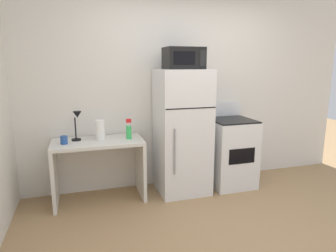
{
  "coord_description": "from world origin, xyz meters",
  "views": [
    {
      "loc": [
        -1.38,
        -2.14,
        1.64
      ],
      "look_at": [
        -0.4,
        1.1,
        0.93
      ],
      "focal_mm": 31.59,
      "sensor_mm": 36.0,
      "label": 1
    }
  ],
  "objects_px": {
    "coffee_mug": "(64,140)",
    "microwave": "(184,58)",
    "spray_bottle": "(129,131)",
    "refrigerator": "(182,132)",
    "desk_lamp": "(77,121)",
    "paper_towel_roll": "(100,130)",
    "oven_range": "(230,152)",
    "desk": "(99,159)"
  },
  "relations": [
    {
      "from": "desk_lamp",
      "to": "paper_towel_roll",
      "type": "distance_m",
      "value": 0.29
    },
    {
      "from": "paper_towel_roll",
      "to": "refrigerator",
      "type": "bearing_deg",
      "value": -3.49
    },
    {
      "from": "spray_bottle",
      "to": "paper_towel_roll",
      "type": "bearing_deg",
      "value": 170.49
    },
    {
      "from": "oven_range",
      "to": "paper_towel_roll",
      "type": "bearing_deg",
      "value": 178.02
    },
    {
      "from": "coffee_mug",
      "to": "oven_range",
      "type": "relative_size",
      "value": 0.09
    },
    {
      "from": "desk_lamp",
      "to": "paper_towel_roll",
      "type": "xyz_separation_m",
      "value": [
        0.26,
        -0.04,
        -0.12
      ]
    },
    {
      "from": "spray_bottle",
      "to": "coffee_mug",
      "type": "bearing_deg",
      "value": -178.33
    },
    {
      "from": "microwave",
      "to": "desk",
      "type": "bearing_deg",
      "value": 177.21
    },
    {
      "from": "spray_bottle",
      "to": "microwave",
      "type": "height_order",
      "value": "microwave"
    },
    {
      "from": "desk_lamp",
      "to": "spray_bottle",
      "type": "distance_m",
      "value": 0.62
    },
    {
      "from": "desk",
      "to": "coffee_mug",
      "type": "bearing_deg",
      "value": -173.01
    },
    {
      "from": "desk_lamp",
      "to": "paper_towel_roll",
      "type": "bearing_deg",
      "value": -8.86
    },
    {
      "from": "spray_bottle",
      "to": "coffee_mug",
      "type": "xyz_separation_m",
      "value": [
        -0.75,
        -0.02,
        -0.05
      ]
    },
    {
      "from": "desk",
      "to": "paper_towel_roll",
      "type": "xyz_separation_m",
      "value": [
        0.04,
        0.03,
        0.35
      ]
    },
    {
      "from": "coffee_mug",
      "to": "microwave",
      "type": "height_order",
      "value": "microwave"
    },
    {
      "from": "desk",
      "to": "desk_lamp",
      "type": "relative_size",
      "value": 3.02
    },
    {
      "from": "coffee_mug",
      "to": "oven_range",
      "type": "distance_m",
      "value": 2.16
    },
    {
      "from": "desk_lamp",
      "to": "microwave",
      "type": "xyz_separation_m",
      "value": [
        1.28,
        -0.12,
        0.72
      ]
    },
    {
      "from": "refrigerator",
      "to": "coffee_mug",
      "type": "bearing_deg",
      "value": -179.37
    },
    {
      "from": "spray_bottle",
      "to": "refrigerator",
      "type": "relative_size",
      "value": 0.16
    },
    {
      "from": "spray_bottle",
      "to": "oven_range",
      "type": "height_order",
      "value": "oven_range"
    },
    {
      "from": "desk",
      "to": "refrigerator",
      "type": "distance_m",
      "value": 1.09
    },
    {
      "from": "refrigerator",
      "to": "microwave",
      "type": "xyz_separation_m",
      "value": [
        0.0,
        -0.02,
        0.92
      ]
    },
    {
      "from": "desk_lamp",
      "to": "microwave",
      "type": "height_order",
      "value": "microwave"
    },
    {
      "from": "coffee_mug",
      "to": "refrigerator",
      "type": "relative_size",
      "value": 0.06
    },
    {
      "from": "coffee_mug",
      "to": "microwave",
      "type": "relative_size",
      "value": 0.21
    },
    {
      "from": "desk_lamp",
      "to": "coffee_mug",
      "type": "relative_size",
      "value": 3.72
    },
    {
      "from": "oven_range",
      "to": "desk_lamp",
      "type": "bearing_deg",
      "value": 177.11
    },
    {
      "from": "desk_lamp",
      "to": "spray_bottle",
      "type": "bearing_deg",
      "value": -9.23
    },
    {
      "from": "coffee_mug",
      "to": "oven_range",
      "type": "xyz_separation_m",
      "value": [
        2.14,
        0.02,
        -0.33
      ]
    },
    {
      "from": "spray_bottle",
      "to": "microwave",
      "type": "bearing_deg",
      "value": -2.28
    },
    {
      "from": "refrigerator",
      "to": "oven_range",
      "type": "relative_size",
      "value": 1.44
    },
    {
      "from": "desk",
      "to": "paper_towel_roll",
      "type": "height_order",
      "value": "paper_towel_roll"
    },
    {
      "from": "coffee_mug",
      "to": "refrigerator",
      "type": "xyz_separation_m",
      "value": [
        1.43,
        0.02,
        -0.01
      ]
    },
    {
      "from": "coffee_mug",
      "to": "microwave",
      "type": "xyz_separation_m",
      "value": [
        1.43,
        -0.01,
        0.92
      ]
    },
    {
      "from": "spray_bottle",
      "to": "coffee_mug",
      "type": "distance_m",
      "value": 0.75
    },
    {
      "from": "oven_range",
      "to": "microwave",
      "type": "bearing_deg",
      "value": -178.05
    },
    {
      "from": "paper_towel_roll",
      "to": "desk",
      "type": "bearing_deg",
      "value": -138.63
    },
    {
      "from": "spray_bottle",
      "to": "desk_lamp",
      "type": "bearing_deg",
      "value": 170.77
    },
    {
      "from": "microwave",
      "to": "spray_bottle",
      "type": "bearing_deg",
      "value": 177.72
    },
    {
      "from": "spray_bottle",
      "to": "oven_range",
      "type": "distance_m",
      "value": 1.44
    },
    {
      "from": "desk",
      "to": "oven_range",
      "type": "height_order",
      "value": "oven_range"
    }
  ]
}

